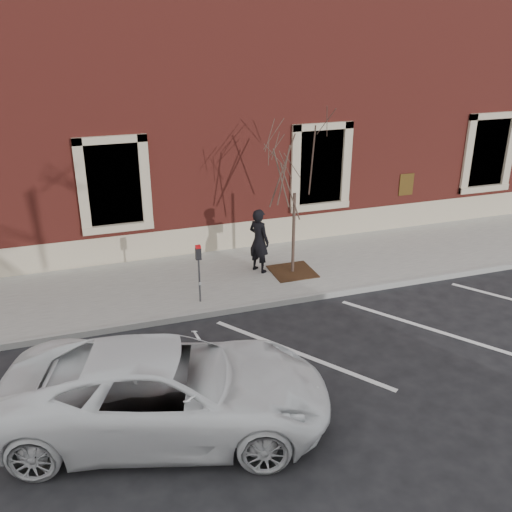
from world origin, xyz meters
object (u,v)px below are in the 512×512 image
object	(u,v)px
sapling	(295,170)
white_truck	(168,389)
man	(259,241)
parking_meter	(199,263)

from	to	relation	value
sapling	white_truck	xyz separation A→B (m)	(-4.28, -4.98, -2.20)
man	parking_meter	distance (m)	2.30
man	white_truck	world-z (taller)	man
parking_meter	white_truck	distance (m)	4.40
man	sapling	xyz separation A→B (m)	(0.83, -0.37, 1.94)
man	sapling	distance (m)	2.14
parking_meter	sapling	xyz separation A→B (m)	(2.76, 0.88, 1.80)
sapling	white_truck	bearing A→B (deg)	-130.65
parking_meter	white_truck	size ratio (longest dim) A/B	0.27
parking_meter	white_truck	xyz separation A→B (m)	(-1.52, -4.11, -0.40)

